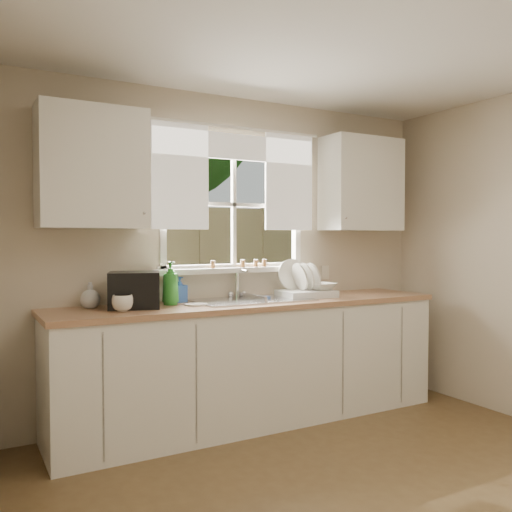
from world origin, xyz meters
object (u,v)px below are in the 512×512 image
soap_bottle_a (171,283)px  cup (123,303)px  dish_rack (305,289)px  black_appliance (134,290)px

soap_bottle_a → cup: size_ratio=2.27×
dish_rack → black_appliance: 1.39m
soap_bottle_a → cup: (-0.39, -0.17, -0.10)m
cup → dish_rack: bearing=9.5°
dish_rack → soap_bottle_a: (-1.12, 0.05, 0.09)m
black_appliance → cup: bearing=-112.6°
cup → black_appliance: black_appliance is taller
cup → black_appliance: size_ratio=0.41×
dish_rack → soap_bottle_a: size_ratio=1.43×
soap_bottle_a → black_appliance: 0.28m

